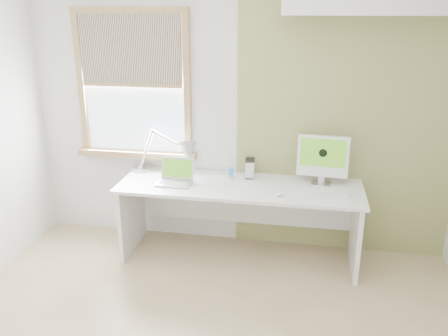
% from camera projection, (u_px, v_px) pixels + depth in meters
% --- Properties ---
extents(room, '(4.04, 3.54, 2.64)m').
position_uv_depth(room, '(193.00, 177.00, 2.77)').
color(room, tan).
rests_on(room, ground).
extents(accent_wall, '(2.00, 0.02, 2.60)m').
position_uv_depth(accent_wall, '(346.00, 119.00, 4.22)').
color(accent_wall, olive).
rests_on(accent_wall, room).
extents(window, '(1.20, 0.14, 1.42)m').
position_uv_depth(window, '(133.00, 86.00, 4.45)').
color(window, '#9E794A').
rests_on(window, room).
extents(desk, '(2.20, 0.70, 0.73)m').
position_uv_depth(desk, '(240.00, 202.00, 4.35)').
color(desk, white).
rests_on(desk, room).
extents(desk_lamp, '(0.74, 0.34, 0.43)m').
position_uv_depth(desk_lamp, '(178.00, 153.00, 4.40)').
color(desk_lamp, silver).
rests_on(desk_lamp, desk).
extents(laptop, '(0.32, 0.26, 0.22)m').
position_uv_depth(laptop, '(176.00, 177.00, 4.27)').
color(laptop, silver).
rests_on(laptop, desk).
extents(phone_dock, '(0.08, 0.08, 0.12)m').
position_uv_depth(phone_dock, '(231.00, 175.00, 4.37)').
color(phone_dock, silver).
rests_on(phone_dock, desk).
extents(external_drive, '(0.10, 0.14, 0.18)m').
position_uv_depth(external_drive, '(250.00, 168.00, 4.39)').
color(external_drive, silver).
rests_on(external_drive, desk).
extents(imac, '(0.46, 0.16, 0.45)m').
position_uv_depth(imac, '(323.00, 157.00, 4.18)').
color(imac, silver).
rests_on(imac, desk).
extents(keyboard, '(0.43, 0.13, 0.02)m').
position_uv_depth(keyboard, '(325.00, 196.00, 3.97)').
color(keyboard, white).
rests_on(keyboard, desk).
extents(mouse, '(0.07, 0.10, 0.03)m').
position_uv_depth(mouse, '(279.00, 194.00, 3.99)').
color(mouse, white).
rests_on(mouse, desk).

